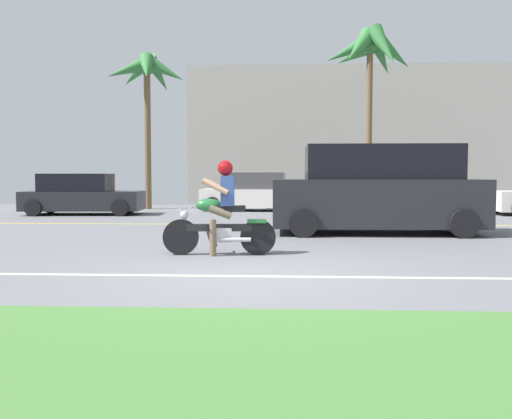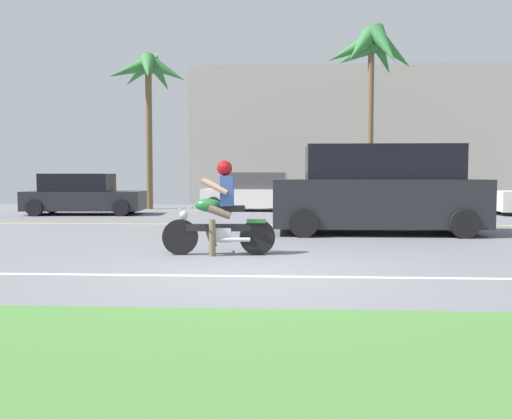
# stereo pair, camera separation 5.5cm
# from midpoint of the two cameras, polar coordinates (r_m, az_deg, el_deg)

# --- Properties ---
(ground) EXTENTS (56.00, 30.00, 0.04)m
(ground) POSITION_cam_midpoint_polar(r_m,az_deg,el_deg) (10.67, 0.81, -3.94)
(ground) COLOR slate
(grass_median) EXTENTS (56.00, 3.80, 0.06)m
(grass_median) POSITION_cam_midpoint_polar(r_m,az_deg,el_deg) (3.74, -3.94, -17.43)
(grass_median) COLOR #477A38
(grass_median) RESTS_ON ground
(lane_line_near) EXTENTS (50.40, 0.12, 0.01)m
(lane_line_near) POSITION_cam_midpoint_polar(r_m,az_deg,el_deg) (7.56, -0.19, -6.86)
(lane_line_near) COLOR silver
(lane_line_near) RESTS_ON ground
(lane_line_far) EXTENTS (50.40, 0.12, 0.01)m
(lane_line_far) POSITION_cam_midpoint_polar(r_m,az_deg,el_deg) (15.39, 1.55, -1.55)
(lane_line_far) COLOR yellow
(lane_line_far) RESTS_ON ground
(motorcyclist) EXTENTS (1.94, 0.63, 1.62)m
(motorcyclist) POSITION_cam_midpoint_polar(r_m,az_deg,el_deg) (9.53, -3.58, -0.57)
(motorcyclist) COLOR black
(motorcyclist) RESTS_ON ground
(suv_nearby) EXTENTS (5.04, 2.13, 2.07)m
(suv_nearby) POSITION_cam_midpoint_polar(r_m,az_deg,el_deg) (13.34, 12.56, 1.87)
(suv_nearby) COLOR #232328
(suv_nearby) RESTS_ON ground
(parked_car_0) EXTENTS (4.10, 2.04, 1.42)m
(parked_car_0) POSITION_cam_midpoint_polar(r_m,az_deg,el_deg) (20.22, -17.27, 1.40)
(parked_car_0) COLOR #232328
(parked_car_0) RESTS_ON ground
(parked_car_1) EXTENTS (3.81, 2.03, 1.47)m
(parked_car_1) POSITION_cam_midpoint_polar(r_m,az_deg,el_deg) (21.39, -0.17, 1.72)
(parked_car_1) COLOR white
(parked_car_1) RESTS_ON ground
(parked_car_2) EXTENTS (4.12, 1.90, 1.65)m
(parked_car_2) POSITION_cam_midpoint_polar(r_m,az_deg,el_deg) (20.28, 12.40, 1.75)
(parked_car_2) COLOR silver
(parked_car_2) RESTS_ON ground
(palm_tree_0) EXTENTS (3.72, 3.33, 7.20)m
(palm_tree_0) POSITION_cam_midpoint_polar(r_m,az_deg,el_deg) (23.10, 11.77, 15.20)
(palm_tree_0) COLOR brown
(palm_tree_0) RESTS_ON ground
(palm_tree_1) EXTENTS (3.33, 3.29, 6.33)m
(palm_tree_1) POSITION_cam_midpoint_polar(r_m,az_deg,el_deg) (23.29, -10.94, 13.14)
(palm_tree_1) COLOR brown
(palm_tree_1) RESTS_ON ground
(building_far) EXTENTS (15.86, 4.00, 6.59)m
(building_far) POSITION_cam_midpoint_polar(r_m,az_deg,el_deg) (28.82, 9.74, 7.33)
(building_far) COLOR #A8A399
(building_far) RESTS_ON ground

